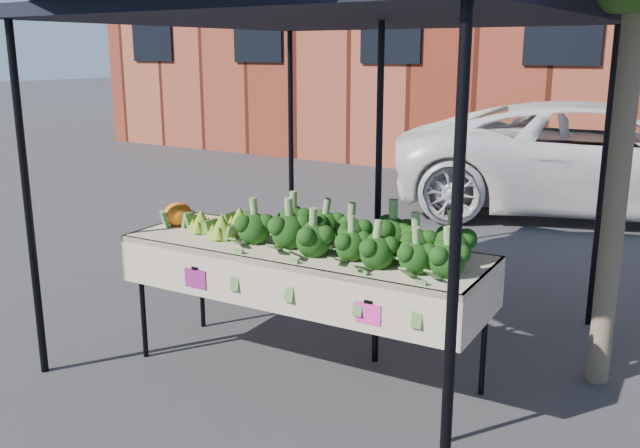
{
  "coord_description": "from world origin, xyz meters",
  "views": [
    {
      "loc": [
        2.42,
        -3.39,
        2.11
      ],
      "look_at": [
        -0.01,
        0.33,
        1.0
      ],
      "focal_mm": 38.83,
      "sensor_mm": 36.0,
      "label": 1
    }
  ],
  "objects_px": {
    "table": "(303,311)",
    "canopy": "(340,162)",
    "street_tree": "(630,64)",
    "vehicle": "(614,7)"
  },
  "relations": [
    {
      "from": "table",
      "to": "canopy",
      "type": "xyz_separation_m",
      "value": [
        -0.05,
        0.52,
        0.92
      ]
    },
    {
      "from": "canopy",
      "to": "street_tree",
      "type": "distance_m",
      "value": 1.9
    },
    {
      "from": "canopy",
      "to": "table",
      "type": "bearing_deg",
      "value": -84.67
    },
    {
      "from": "canopy",
      "to": "vehicle",
      "type": "relative_size",
      "value": 0.59
    },
    {
      "from": "table",
      "to": "street_tree",
      "type": "relative_size",
      "value": 0.6
    },
    {
      "from": "table",
      "to": "street_tree",
      "type": "height_order",
      "value": "street_tree"
    },
    {
      "from": "vehicle",
      "to": "street_tree",
      "type": "xyz_separation_m",
      "value": [
        1.11,
        -5.11,
        -0.62
      ]
    },
    {
      "from": "table",
      "to": "vehicle",
      "type": "relative_size",
      "value": 0.46
    },
    {
      "from": "vehicle",
      "to": "street_tree",
      "type": "relative_size",
      "value": 1.3
    },
    {
      "from": "street_tree",
      "to": "canopy",
      "type": "bearing_deg",
      "value": -164.96
    }
  ]
}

